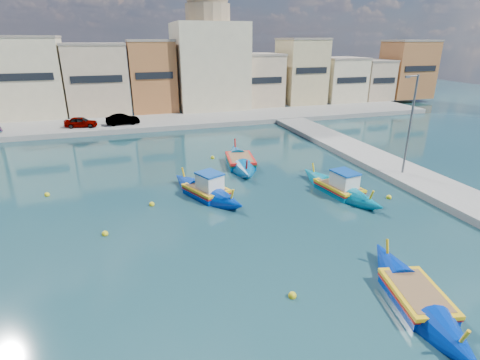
{
  "coord_description": "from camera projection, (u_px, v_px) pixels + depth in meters",
  "views": [
    {
      "loc": [
        -3.22,
        -16.67,
        10.42
      ],
      "look_at": [
        4.0,
        6.0,
        1.4
      ],
      "focal_mm": 28.0,
      "sensor_mm": 36.0,
      "label": 1
    }
  ],
  "objects": [
    {
      "name": "luzzu_cyan_mid",
      "position": [
        240.0,
        162.0,
        32.73
      ],
      "size": [
        3.55,
        9.4,
        2.71
      ],
      "color": "#005797",
      "rests_on": "ground"
    },
    {
      "name": "parked_cars",
      "position": [
        50.0,
        124.0,
        43.02
      ],
      "size": [
        19.56,
        2.53,
        1.31
      ],
      "color": "#4C1919",
      "rests_on": "north_quay"
    },
    {
      "name": "east_quay",
      "position": [
        471.0,
        204.0,
        24.47
      ],
      "size": [
        4.0,
        70.0,
        0.5
      ],
      "primitive_type": "cube",
      "color": "gray",
      "rests_on": "ground"
    },
    {
      "name": "north_quay",
      "position": [
        149.0,
        123.0,
        47.86
      ],
      "size": [
        80.0,
        8.0,
        0.6
      ],
      "primitive_type": "cube",
      "color": "gray",
      "rests_on": "ground"
    },
    {
      "name": "luzzu_blue_south",
      "position": [
        416.0,
        298.0,
        15.63
      ],
      "size": [
        3.69,
        8.4,
        2.36
      ],
      "color": "#0029A8",
      "rests_on": "ground"
    },
    {
      "name": "ground",
      "position": [
        202.0,
        252.0,
        19.46
      ],
      "size": [
        160.0,
        160.0,
        0.0
      ],
      "primitive_type": "plane",
      "color": "#133039",
      "rests_on": "ground"
    },
    {
      "name": "north_townhouses",
      "position": [
        188.0,
        78.0,
        54.66
      ],
      "size": [
        83.2,
        7.87,
        10.19
      ],
      "color": "tan",
      "rests_on": "ground"
    },
    {
      "name": "luzzu_blue_cabin",
      "position": [
        206.0,
        192.0,
        26.28
      ],
      "size": [
        4.98,
        8.05,
        2.81
      ],
      "color": "#0031AB",
      "rests_on": "ground"
    },
    {
      "name": "luzzu_turquoise_cabin",
      "position": [
        339.0,
        189.0,
        26.8
      ],
      "size": [
        3.15,
        8.74,
        2.75
      ],
      "color": "#007999",
      "rests_on": "ground"
    },
    {
      "name": "quay_street_lamp",
      "position": [
        410.0,
        125.0,
        28.22
      ],
      "size": [
        1.18,
        0.16,
        8.0
      ],
      "color": "#595B60",
      "rests_on": "ground"
    },
    {
      "name": "church_block",
      "position": [
        209.0,
        53.0,
        54.96
      ],
      "size": [
        10.0,
        10.0,
        19.1
      ],
      "color": "beige",
      "rests_on": "ground"
    },
    {
      "name": "mooring_buoys",
      "position": [
        197.0,
        205.0,
        24.86
      ],
      "size": [
        23.1,
        20.78,
        0.36
      ],
      "color": "yellow",
      "rests_on": "ground"
    }
  ]
}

